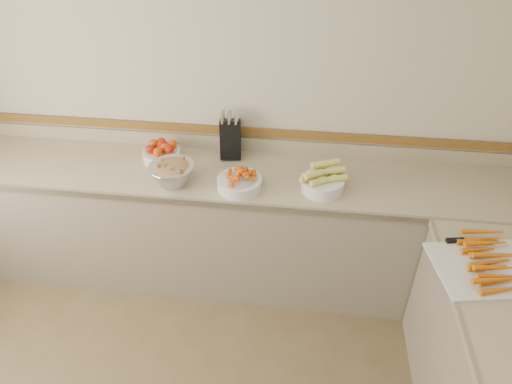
# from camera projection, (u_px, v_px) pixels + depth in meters

# --- Properties ---
(back_wall) EXTENTS (4.00, 0.00, 4.00)m
(back_wall) POSITION_uv_depth(u_px,v_px,m) (216.00, 95.00, 3.03)
(back_wall) COLOR #B3AC94
(back_wall) RESTS_ON ground_plane
(counter_back) EXTENTS (4.00, 0.65, 1.08)m
(counter_back) POSITION_uv_depth(u_px,v_px,m) (213.00, 224.00, 3.26)
(counter_back) COLOR gray
(counter_back) RESTS_ON ground_plane
(knife_block) EXTENTS (0.16, 0.19, 0.34)m
(knife_block) POSITION_uv_depth(u_px,v_px,m) (230.00, 138.00, 3.09)
(knife_block) COLOR black
(knife_block) RESTS_ON counter_back
(tomato_bowl) EXTENTS (0.26, 0.26, 0.13)m
(tomato_bowl) POSITION_uv_depth(u_px,v_px,m) (162.00, 152.00, 3.10)
(tomato_bowl) COLOR silver
(tomato_bowl) RESTS_ON counter_back
(cherry_tomato_bowl) EXTENTS (0.28, 0.28, 0.15)m
(cherry_tomato_bowl) POSITION_uv_depth(u_px,v_px,m) (239.00, 181.00, 2.82)
(cherry_tomato_bowl) COLOR silver
(cherry_tomato_bowl) RESTS_ON counter_back
(corn_bowl) EXTENTS (0.29, 0.27, 0.20)m
(corn_bowl) POSITION_uv_depth(u_px,v_px,m) (323.00, 181.00, 2.80)
(corn_bowl) COLOR silver
(corn_bowl) RESTS_ON counter_back
(rhubarb_bowl) EXTENTS (0.29, 0.29, 0.16)m
(rhubarb_bowl) POSITION_uv_depth(u_px,v_px,m) (172.00, 172.00, 2.84)
(rhubarb_bowl) COLOR #B2B2BA
(rhubarb_bowl) RESTS_ON counter_back
(cutting_board) EXTENTS (0.58, 0.51, 0.07)m
(cutting_board) POSITION_uv_depth(u_px,v_px,m) (487.00, 264.00, 2.27)
(cutting_board) COLOR silver
(cutting_board) RESTS_ON counter_right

